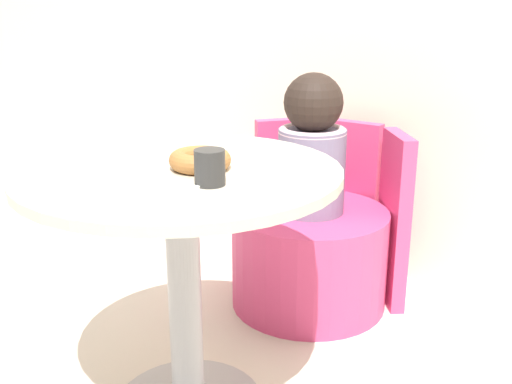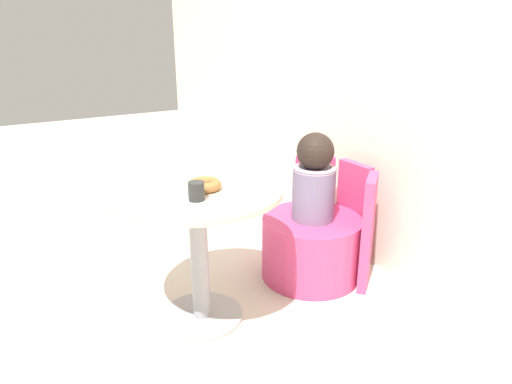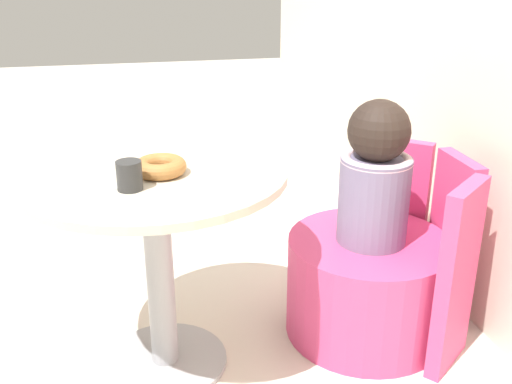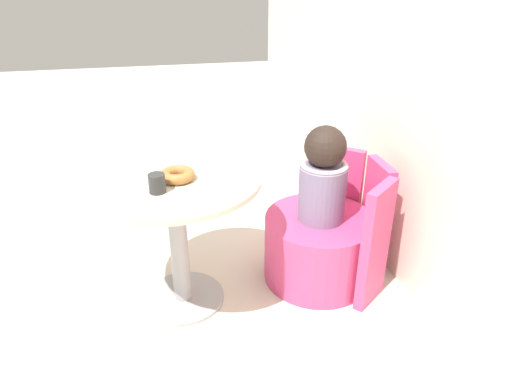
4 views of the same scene
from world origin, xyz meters
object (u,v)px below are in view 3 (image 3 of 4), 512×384
at_px(round_table, 156,221).
at_px(tub_chair, 367,286).
at_px(donut, 160,167).
at_px(cup, 129,175).
at_px(child_figure, 375,176).

relative_size(round_table, tub_chair, 1.40).
height_order(tub_chair, donut, donut).
relative_size(round_table, cup, 9.97).
distance_m(tub_chair, cup, 0.98).
distance_m(tub_chair, donut, 0.88).
xyz_separation_m(tub_chair, child_figure, (-0.00, 0.00, 0.41)).
height_order(donut, cup, cup).
height_order(round_table, child_figure, child_figure).
relative_size(child_figure, cup, 6.15).
bearing_deg(child_figure, donut, -82.27).
bearing_deg(donut, round_table, -157.59).
relative_size(tub_chair, donut, 3.77).
height_order(child_figure, cup, child_figure).
bearing_deg(donut, cup, -40.27).
height_order(tub_chair, child_figure, child_figure).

